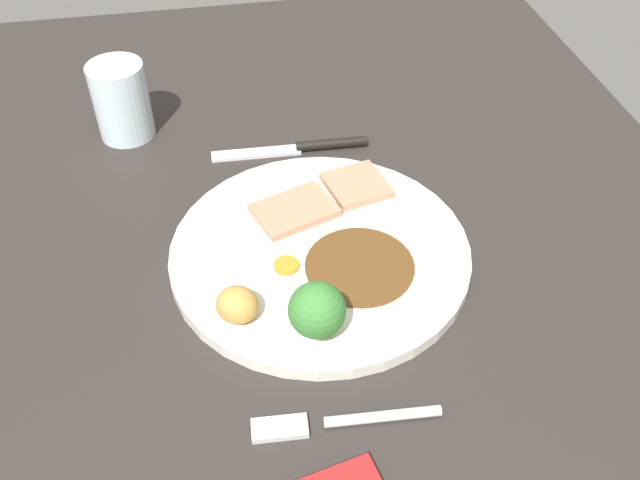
# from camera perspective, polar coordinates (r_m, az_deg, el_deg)

# --- Properties ---
(dining_table) EXTENTS (1.20, 0.84, 0.04)m
(dining_table) POSITION_cam_1_polar(r_m,az_deg,el_deg) (0.70, 1.40, -2.86)
(dining_table) COLOR #2B2623
(dining_table) RESTS_ON ground
(dinner_plate) EXTENTS (0.30, 0.30, 0.01)m
(dinner_plate) POSITION_cam_1_polar(r_m,az_deg,el_deg) (0.68, 0.00, -1.04)
(dinner_plate) COLOR silver
(dinner_plate) RESTS_ON dining_table
(gravy_pool) EXTENTS (0.11, 0.11, 0.00)m
(gravy_pool) POSITION_cam_1_polar(r_m,az_deg,el_deg) (0.66, 3.31, -2.16)
(gravy_pool) COLOR #563819
(gravy_pool) RESTS_ON dinner_plate
(meat_slice_main) EXTENTS (0.08, 0.10, 0.01)m
(meat_slice_main) POSITION_cam_1_polar(r_m,az_deg,el_deg) (0.71, -2.12, 2.49)
(meat_slice_main) COLOR tan
(meat_slice_main) RESTS_ON dinner_plate
(meat_slice_under) EXTENTS (0.07, 0.07, 0.01)m
(meat_slice_under) POSITION_cam_1_polar(r_m,az_deg,el_deg) (0.74, 3.03, 4.58)
(meat_slice_under) COLOR tan
(meat_slice_under) RESTS_ON dinner_plate
(roast_potato_left) EXTENTS (0.05, 0.05, 0.03)m
(roast_potato_left) POSITION_cam_1_polar(r_m,az_deg,el_deg) (0.61, -6.89, -5.36)
(roast_potato_left) COLOR #BC8C42
(roast_potato_left) RESTS_ON dinner_plate
(carrot_coin_front) EXTENTS (0.02, 0.02, 0.00)m
(carrot_coin_front) POSITION_cam_1_polar(r_m,az_deg,el_deg) (0.66, -2.82, -2.12)
(carrot_coin_front) COLOR orange
(carrot_coin_front) RESTS_ON dinner_plate
(broccoli_floret) EXTENTS (0.05, 0.05, 0.06)m
(broccoli_floret) POSITION_cam_1_polar(r_m,az_deg,el_deg) (0.58, -0.25, -5.87)
(broccoli_floret) COLOR #8CB766
(broccoli_floret) RESTS_ON dinner_plate
(fork) EXTENTS (0.02, 0.15, 0.01)m
(fork) POSITION_cam_1_polar(r_m,az_deg,el_deg) (0.57, 1.70, -14.80)
(fork) COLOR silver
(fork) RESTS_ON dining_table
(knife) EXTENTS (0.02, 0.19, 0.01)m
(knife) POSITION_cam_1_polar(r_m,az_deg,el_deg) (0.82, -1.33, 7.70)
(knife) COLOR black
(knife) RESTS_ON dining_table
(water_glass) EXTENTS (0.07, 0.07, 0.09)m
(water_glass) POSITION_cam_1_polar(r_m,az_deg,el_deg) (0.86, -16.16, 11.03)
(water_glass) COLOR silver
(water_glass) RESTS_ON dining_table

